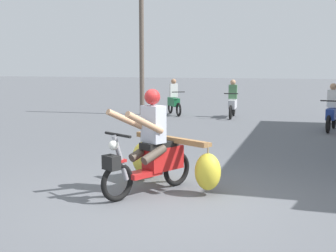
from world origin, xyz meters
The scene contains 6 objects.
ground_plane centered at (0.00, 0.00, 0.00)m, with size 120.00×120.00×0.00m, color #56595E.
motorbike_main_loaded centered at (-0.48, 0.78, 0.50)m, with size 1.75×2.01×1.58m.
motorbike_distant_ahead_left centered at (-3.17, 10.93, 0.57)m, with size 0.97×1.40×1.40m.
motorbike_distant_ahead_right centered at (-0.83, 10.63, 0.57)m, with size 0.50×1.62×1.40m.
motorbike_distant_far_ahead centered at (2.51, 8.18, 0.57)m, with size 0.57×1.60×1.40m.
utility_pole centered at (-4.37, 10.61, 2.57)m, with size 0.18×0.18×5.14m, color brown.
Camera 1 is at (1.74, -5.95, 1.93)m, focal length 48.36 mm.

